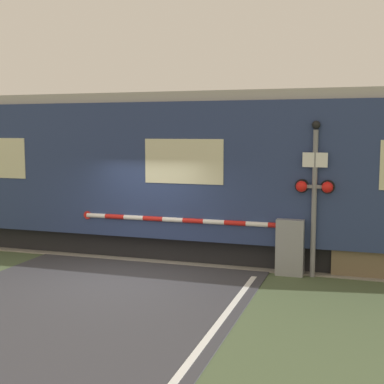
{
  "coord_description": "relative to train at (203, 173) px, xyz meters",
  "views": [
    {
      "loc": [
        4.81,
        -10.15,
        3.16
      ],
      "look_at": [
        0.87,
        2.1,
        1.68
      ],
      "focal_mm": 50.0,
      "sensor_mm": 36.0,
      "label": 1
    }
  ],
  "objects": [
    {
      "name": "crossing_barrier",
      "position": [
        2.09,
        -1.57,
        -1.38
      ],
      "size": [
        5.4,
        0.44,
        1.24
      ],
      "color": "gray",
      "rests_on": "ground_plane"
    },
    {
      "name": "signal_post",
      "position": [
        2.98,
        -1.63,
        -0.16
      ],
      "size": [
        0.84,
        0.26,
        3.37
      ],
      "color": "gray",
      "rests_on": "ground_plane"
    },
    {
      "name": "ground_plane",
      "position": [
        -0.85,
        -3.07,
        -2.08
      ],
      "size": [
        80.0,
        80.0,
        0.0
      ],
      "primitive_type": "plane",
      "color": "#475638"
    },
    {
      "name": "track_bed",
      "position": [
        -0.85,
        0.0,
        -2.06
      ],
      "size": [
        36.0,
        3.2,
        0.13
      ],
      "color": "gray",
      "rests_on": "ground_plane"
    },
    {
      "name": "train",
      "position": [
        0.0,
        0.0,
        0.0
      ],
      "size": [
        19.01,
        3.13,
        4.07
      ],
      "color": "black",
      "rests_on": "ground_plane"
    }
  ]
}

